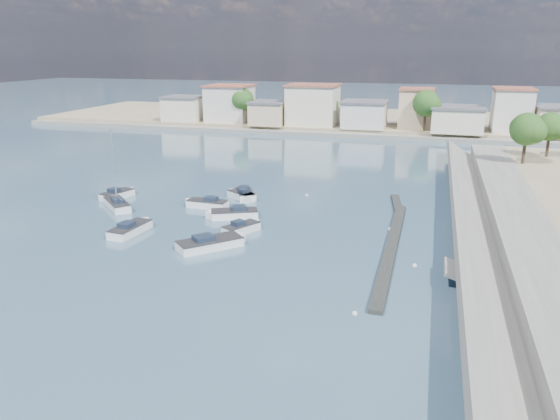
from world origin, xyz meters
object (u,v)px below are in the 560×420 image
(motorboat_d, at_px, (232,214))
(motorboat_h, at_px, (213,243))
(motorboat_f, at_px, (240,195))
(motorboat_a, at_px, (132,229))
(sailboat, at_px, (117,204))
(motorboat_g, at_px, (245,195))
(motorboat_e, at_px, (119,195))
(motorboat_c, at_px, (206,204))
(motorboat_b, at_px, (243,228))

(motorboat_d, xyz_separation_m, motorboat_h, (1.52, -8.78, 0.00))
(motorboat_f, distance_m, motorboat_h, 16.52)
(motorboat_a, distance_m, sailboat, 9.42)
(motorboat_g, height_order, motorboat_h, same)
(motorboat_h, bearing_deg, motorboat_d, 99.82)
(motorboat_f, xyz_separation_m, sailboat, (-11.98, -7.42, 0.04))
(motorboat_e, distance_m, motorboat_g, 15.08)
(motorboat_c, relative_size, motorboat_e, 1.09)
(motorboat_b, height_order, motorboat_f, same)
(motorboat_b, relative_size, motorboat_e, 0.88)
(motorboat_e, height_order, motorboat_g, same)
(motorboat_e, xyz_separation_m, motorboat_f, (14.06, 3.63, -0.00))
(motorboat_b, xyz_separation_m, motorboat_h, (-1.15, -4.74, 0.00))
(motorboat_h, relative_size, sailboat, 0.64)
(motorboat_c, height_order, motorboat_f, same)
(motorboat_c, height_order, motorboat_h, same)
(motorboat_c, bearing_deg, motorboat_b, -45.08)
(motorboat_b, height_order, sailboat, sailboat)
(motorboat_b, bearing_deg, motorboat_a, -163.06)
(motorboat_d, distance_m, motorboat_g, 7.80)
(motorboat_f, bearing_deg, motorboat_a, -111.93)
(motorboat_c, bearing_deg, motorboat_h, -63.85)
(motorboat_a, height_order, motorboat_b, same)
(motorboat_h, bearing_deg, sailboat, 149.99)
(motorboat_f, height_order, sailboat, sailboat)
(motorboat_b, relative_size, motorboat_h, 0.72)
(motorboat_d, relative_size, sailboat, 0.60)
(motorboat_a, relative_size, motorboat_c, 1.08)
(motorboat_f, bearing_deg, motorboat_g, 29.05)
(motorboat_b, height_order, motorboat_e, same)
(motorboat_f, bearing_deg, motorboat_c, -118.27)
(motorboat_c, xyz_separation_m, motorboat_d, (4.18, -2.83, -0.00))
(motorboat_a, distance_m, motorboat_f, 15.72)
(motorboat_g, distance_m, motorboat_h, 16.71)
(motorboat_b, distance_m, sailboat, 16.85)
(motorboat_b, relative_size, motorboat_c, 0.81)
(motorboat_e, bearing_deg, motorboat_d, -13.54)
(motorboat_b, xyz_separation_m, motorboat_d, (-2.67, 4.04, -0.00))
(motorboat_a, height_order, sailboat, sailboat)
(motorboat_c, bearing_deg, sailboat, -163.47)
(motorboat_g, bearing_deg, motorboat_h, -80.63)
(motorboat_h, distance_m, sailboat, 17.56)
(motorboat_e, bearing_deg, motorboat_g, 15.03)
(motorboat_b, height_order, motorboat_h, same)
(motorboat_c, xyz_separation_m, motorboat_e, (-11.59, 0.97, -0.00))
(motorboat_b, bearing_deg, motorboat_c, 134.92)
(motorboat_e, bearing_deg, motorboat_b, -23.02)
(motorboat_a, height_order, motorboat_e, same)
(motorboat_a, distance_m, motorboat_b, 10.71)
(motorboat_h, xyz_separation_m, sailboat, (-15.21, 8.78, 0.04))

